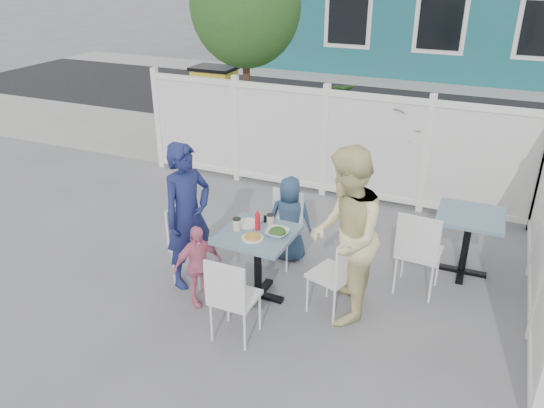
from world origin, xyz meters
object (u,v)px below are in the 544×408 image
at_px(chair_near, 231,294).
at_px(toddler, 198,266).
at_px(chair_left, 187,237).
at_px(chair_right, 339,270).
at_px(main_table, 258,247).
at_px(chair_back, 284,222).
at_px(spare_table, 469,228).
at_px(utility_cabinet, 216,106).
at_px(boy, 290,219).
at_px(man, 188,216).
at_px(woman, 345,237).

height_order(chair_near, toddler, toddler).
bearing_deg(chair_left, chair_right, 92.72).
bearing_deg(main_table, chair_back, 93.15).
distance_m(spare_table, toddler, 2.99).
bearing_deg(utility_cabinet, spare_table, -32.50).
bearing_deg(chair_right, chair_back, 67.35).
bearing_deg(chair_left, toddler, 45.04).
height_order(spare_table, chair_near, chair_near).
relative_size(chair_back, boy, 0.83).
relative_size(chair_back, man, 0.53).
bearing_deg(toddler, chair_right, -38.21).
bearing_deg(boy, main_table, 74.65).
height_order(utility_cabinet, woman, woman).
bearing_deg(chair_right, spare_table, -21.89).
bearing_deg(boy, spare_table, 178.92).
relative_size(chair_near, man, 0.55).
bearing_deg(chair_right, chair_left, 108.74).
bearing_deg(chair_near, spare_table, 48.58).
relative_size(spare_table, toddler, 0.83).
bearing_deg(man, main_table, -68.02).
bearing_deg(man, toddler, -118.34).
relative_size(woman, toddler, 1.98).
xyz_separation_m(chair_left, boy, (0.86, 0.86, -0.00)).
bearing_deg(main_table, woman, 4.02).
bearing_deg(chair_near, boy, 92.77).
xyz_separation_m(spare_table, chair_right, (-1.09, -1.32, -0.06)).
relative_size(chair_left, toddler, 1.00).
bearing_deg(chair_near, chair_left, 141.13).
bearing_deg(chair_near, main_table, 96.15).
distance_m(chair_left, man, 0.30).
bearing_deg(utility_cabinet, main_table, -56.77).
height_order(chair_left, chair_back, chair_left).
bearing_deg(chair_left, boy, 136.86).
bearing_deg(utility_cabinet, chair_left, -65.06).
bearing_deg(utility_cabinet, chair_near, -60.10).
relative_size(chair_right, toddler, 1.00).
bearing_deg(spare_table, utility_cabinet, 147.96).
bearing_deg(spare_table, chair_right, -129.64).
bearing_deg(man, boy, -21.67).
relative_size(woman, boy, 1.72).
relative_size(utility_cabinet, boy, 1.33).
xyz_separation_m(main_table, chair_near, (0.08, -0.74, -0.08)).
bearing_deg(chair_back, toddler, 73.62).
xyz_separation_m(chair_left, woman, (1.75, 0.05, 0.37)).
height_order(chair_right, chair_back, chair_right).
bearing_deg(toddler, chair_back, 13.71).
relative_size(utility_cabinet, chair_right, 1.54).
distance_m(chair_near, boy, 1.62).
distance_m(main_table, boy, 0.88).
height_order(chair_back, boy, boy).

